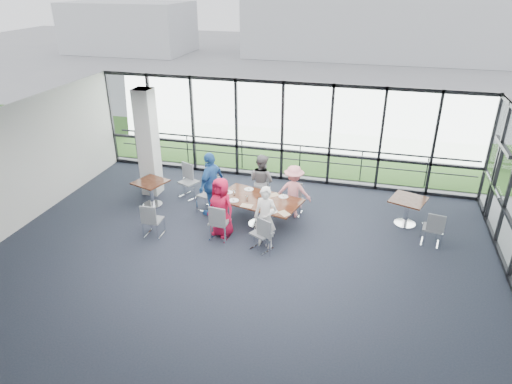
% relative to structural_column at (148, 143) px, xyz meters
% --- Properties ---
extents(floor, '(12.00, 10.00, 0.02)m').
position_rel_structural_column_xyz_m(floor, '(3.60, -3.00, -1.61)').
color(floor, '#1E2430').
rests_on(floor, ground).
extents(ceiling, '(12.00, 10.00, 0.04)m').
position_rel_structural_column_xyz_m(ceiling, '(3.60, -3.00, 1.60)').
color(ceiling, silver).
rests_on(ceiling, ground).
extents(wall_left, '(0.10, 10.00, 3.20)m').
position_rel_structural_column_xyz_m(wall_left, '(-2.40, -3.00, 0.00)').
color(wall_left, silver).
rests_on(wall_left, ground).
extents(wall_front, '(12.00, 0.10, 3.20)m').
position_rel_structural_column_xyz_m(wall_front, '(3.60, -8.00, 0.00)').
color(wall_front, silver).
rests_on(wall_front, ground).
extents(curtain_wall_back, '(12.00, 0.10, 3.20)m').
position_rel_structural_column_xyz_m(curtain_wall_back, '(3.60, 2.00, 0.00)').
color(curtain_wall_back, white).
rests_on(curtain_wall_back, ground).
extents(exit_door, '(0.12, 1.60, 2.10)m').
position_rel_structural_column_xyz_m(exit_door, '(9.60, 0.75, -0.55)').
color(exit_door, black).
rests_on(exit_door, ground).
extents(structural_column, '(0.50, 0.50, 3.20)m').
position_rel_structural_column_xyz_m(structural_column, '(0.00, 0.00, 0.00)').
color(structural_column, silver).
rests_on(structural_column, ground).
extents(apron, '(80.00, 70.00, 0.02)m').
position_rel_structural_column_xyz_m(apron, '(3.60, 7.00, -1.62)').
color(apron, gray).
rests_on(apron, ground).
extents(grass_strip, '(80.00, 5.00, 0.01)m').
position_rel_structural_column_xyz_m(grass_strip, '(3.60, 5.00, -1.59)').
color(grass_strip, '#3B5E25').
rests_on(grass_strip, ground).
extents(hangar_main, '(24.00, 10.00, 6.00)m').
position_rel_structural_column_xyz_m(hangar_main, '(7.60, 29.00, 1.40)').
color(hangar_main, silver).
rests_on(hangar_main, ground).
extents(hangar_aux, '(10.00, 6.00, 4.00)m').
position_rel_structural_column_xyz_m(hangar_aux, '(-14.40, 25.00, 0.40)').
color(hangar_aux, silver).
rests_on(hangar_aux, ground).
extents(guard_rail, '(12.00, 0.06, 0.06)m').
position_rel_structural_column_xyz_m(guard_rail, '(3.60, 2.60, -1.10)').
color(guard_rail, '#2D2D33').
rests_on(guard_rail, ground).
extents(main_table, '(2.37, 1.67, 0.75)m').
position_rel_structural_column_xyz_m(main_table, '(3.65, -1.09, -0.96)').
color(main_table, '#321208').
rests_on(main_table, ground).
extents(side_table_left, '(1.02, 1.02, 0.75)m').
position_rel_structural_column_xyz_m(side_table_left, '(0.37, -0.79, -0.98)').
color(side_table_left, '#321208').
rests_on(side_table_left, ground).
extents(side_table_right, '(1.08, 1.08, 0.75)m').
position_rel_structural_column_xyz_m(side_table_right, '(7.44, -0.07, -0.97)').
color(side_table_right, '#321208').
rests_on(side_table_right, ground).
extents(diner_near_left, '(0.89, 0.73, 1.56)m').
position_rel_structural_column_xyz_m(diner_near_left, '(2.86, -1.83, -0.82)').
color(diner_near_left, '#BE1035').
rests_on(diner_near_left, ground).
extents(diner_near_right, '(0.62, 0.49, 1.58)m').
position_rel_structural_column_xyz_m(diner_near_right, '(4.07, -2.08, -0.81)').
color(diner_near_right, white).
rests_on(diner_near_right, ground).
extents(diner_far_left, '(0.91, 0.78, 1.59)m').
position_rel_structural_column_xyz_m(diner_far_left, '(3.45, -0.05, -0.80)').
color(diner_far_left, slate).
rests_on(diner_far_left, ground).
extents(diner_far_right, '(0.96, 0.50, 1.49)m').
position_rel_structural_column_xyz_m(diner_far_right, '(4.43, -0.37, -0.86)').
color(diner_far_right, pink).
rests_on(diner_far_right, ground).
extents(diner_end, '(0.80, 1.17, 1.81)m').
position_rel_structural_column_xyz_m(diner_end, '(2.23, -0.81, -0.69)').
color(diner_end, '#275FA7').
rests_on(diner_end, ground).
extents(chair_main_nl, '(0.50, 0.50, 0.95)m').
position_rel_structural_column_xyz_m(chair_main_nl, '(2.88, -2.04, -1.13)').
color(chair_main_nl, slate).
rests_on(chair_main_nl, ground).
extents(chair_main_nr, '(0.60, 0.60, 0.91)m').
position_rel_structural_column_xyz_m(chair_main_nr, '(4.03, -2.26, -1.15)').
color(chair_main_nr, slate).
rests_on(chair_main_nr, ground).
extents(chair_main_fl, '(0.49, 0.49, 0.90)m').
position_rel_structural_column_xyz_m(chair_main_fl, '(3.39, 0.15, -1.15)').
color(chair_main_fl, slate).
rests_on(chair_main_fl, ground).
extents(chair_main_fr, '(0.45, 0.45, 0.85)m').
position_rel_structural_column_xyz_m(chair_main_fr, '(4.45, -0.26, -1.18)').
color(chair_main_fr, slate).
rests_on(chair_main_fr, ground).
extents(chair_main_end, '(0.58, 0.58, 0.94)m').
position_rel_structural_column_xyz_m(chair_main_end, '(2.05, -0.65, -1.13)').
color(chair_main_end, slate).
rests_on(chair_main_end, ground).
extents(chair_spare_la, '(0.46, 0.46, 0.90)m').
position_rel_structural_column_xyz_m(chair_spare_la, '(1.20, -2.33, -1.15)').
color(chair_spare_la, slate).
rests_on(chair_spare_la, ground).
extents(chair_spare_lb, '(0.63, 0.63, 0.98)m').
position_rel_structural_column_xyz_m(chair_spare_lb, '(1.21, -0.02, -1.11)').
color(chair_spare_lb, slate).
rests_on(chair_spare_lb, ground).
extents(chair_spare_r, '(0.50, 0.50, 0.89)m').
position_rel_structural_column_xyz_m(chair_spare_r, '(8.01, -0.94, -1.15)').
color(chair_spare_r, slate).
rests_on(chair_spare_r, ground).
extents(plate_nl, '(0.27, 0.27, 0.01)m').
position_rel_structural_column_xyz_m(plate_nl, '(3.03, -1.34, -0.84)').
color(plate_nl, white).
rests_on(plate_nl, main_table).
extents(plate_nr, '(0.25, 0.25, 0.01)m').
position_rel_structural_column_xyz_m(plate_nr, '(4.15, -1.67, -0.84)').
color(plate_nr, white).
rests_on(plate_nr, main_table).
extents(plate_fl, '(0.26, 0.26, 0.01)m').
position_rel_structural_column_xyz_m(plate_fl, '(3.23, -0.58, -0.84)').
color(plate_fl, white).
rests_on(plate_fl, main_table).
extents(plate_fr, '(0.26, 0.26, 0.01)m').
position_rel_structural_column_xyz_m(plate_fr, '(4.24, -0.79, -0.84)').
color(plate_fr, white).
rests_on(plate_fr, main_table).
extents(plate_end, '(0.23, 0.23, 0.01)m').
position_rel_structural_column_xyz_m(plate_end, '(2.75, -0.91, -0.84)').
color(plate_end, white).
rests_on(plate_end, main_table).
extents(tumbler_a, '(0.07, 0.07, 0.14)m').
position_rel_structural_column_xyz_m(tumbler_a, '(3.37, -1.26, -0.78)').
color(tumbler_a, white).
rests_on(tumbler_a, main_table).
extents(tumbler_b, '(0.07, 0.07, 0.15)m').
position_rel_structural_column_xyz_m(tumbler_b, '(3.87, -1.31, -0.78)').
color(tumbler_b, white).
rests_on(tumbler_b, main_table).
extents(tumbler_c, '(0.07, 0.07, 0.14)m').
position_rel_structural_column_xyz_m(tumbler_c, '(3.75, -0.84, -0.78)').
color(tumbler_c, white).
rests_on(tumbler_c, main_table).
extents(tumbler_d, '(0.07, 0.07, 0.13)m').
position_rel_structural_column_xyz_m(tumbler_d, '(2.94, -1.02, -0.78)').
color(tumbler_d, white).
rests_on(tumbler_d, main_table).
extents(menu_a, '(0.32, 0.23, 0.00)m').
position_rel_structural_column_xyz_m(menu_a, '(3.44, -1.53, -0.85)').
color(menu_a, beige).
rests_on(menu_a, main_table).
extents(menu_b, '(0.36, 0.36, 0.00)m').
position_rel_structural_column_xyz_m(menu_b, '(4.45, -1.69, -0.85)').
color(menu_b, beige).
rests_on(menu_b, main_table).
extents(menu_c, '(0.39, 0.37, 0.00)m').
position_rel_structural_column_xyz_m(menu_c, '(3.94, -0.75, -0.85)').
color(menu_c, beige).
rests_on(menu_c, main_table).
extents(condiment_caddy, '(0.10, 0.07, 0.04)m').
position_rel_structural_column_xyz_m(condiment_caddy, '(3.67, -1.09, -0.83)').
color(condiment_caddy, black).
rests_on(condiment_caddy, main_table).
extents(ketchup_bottle, '(0.06, 0.06, 0.18)m').
position_rel_structural_column_xyz_m(ketchup_bottle, '(3.73, -1.03, -0.76)').
color(ketchup_bottle, '#AA0F00').
rests_on(ketchup_bottle, main_table).
extents(green_bottle, '(0.05, 0.05, 0.20)m').
position_rel_structural_column_xyz_m(green_bottle, '(3.75, -1.05, -0.75)').
color(green_bottle, '#1A6B2E').
rests_on(green_bottle, main_table).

